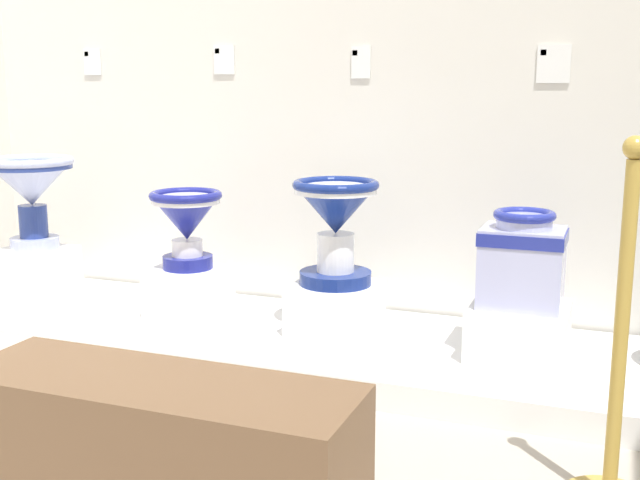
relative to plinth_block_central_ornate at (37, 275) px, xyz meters
name	(u,v)px	position (x,y,z in m)	size (l,w,h in m)	color
display_platform	(333,347)	(1.53, 0.04, -0.19)	(3.77, 0.92, 0.11)	white
plinth_block_central_ornate	(37,275)	(0.00, 0.00, 0.00)	(0.33, 0.28, 0.27)	white
antique_toilet_central_ornate	(31,184)	(0.00, 0.00, 0.45)	(0.41, 0.41, 0.44)	#AEB9E3
plinth_block_tall_cobalt	(189,292)	(0.81, 0.07, -0.02)	(0.33, 0.29, 0.23)	white
antique_toilet_tall_cobalt	(186,218)	(0.81, 0.07, 0.32)	(0.33, 0.33, 0.36)	navy
plinth_block_squat_floral	(335,308)	(1.52, 0.09, -0.03)	(0.36, 0.33, 0.21)	white
antique_toilet_squat_floral	(336,217)	(1.52, 0.09, 0.37)	(0.37, 0.37, 0.45)	navy
plinth_block_slender_white	(519,330)	(2.30, 0.06, -0.04)	(0.37, 0.39, 0.20)	white
antique_toilet_slender_white	(522,257)	(2.30, 0.06, 0.26)	(0.32, 0.26, 0.38)	#B1B6E3
info_placard_first	(92,62)	(0.01, 0.51, 1.04)	(0.10, 0.01, 0.14)	white
info_placard_second	(224,60)	(0.79, 0.51, 1.04)	(0.11, 0.01, 0.14)	white
info_placard_third	(361,62)	(1.49, 0.51, 1.02)	(0.09, 0.01, 0.14)	white
info_placard_fourth	(554,64)	(2.34, 0.51, 1.00)	(0.14, 0.01, 0.16)	white
stanchion_post_near_right	(616,401)	(2.67, -0.81, 0.06)	(0.26, 0.26, 1.04)	#BA953D
museum_bench	(158,450)	(1.53, -1.32, -0.05)	(1.11, 0.36, 0.40)	brown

